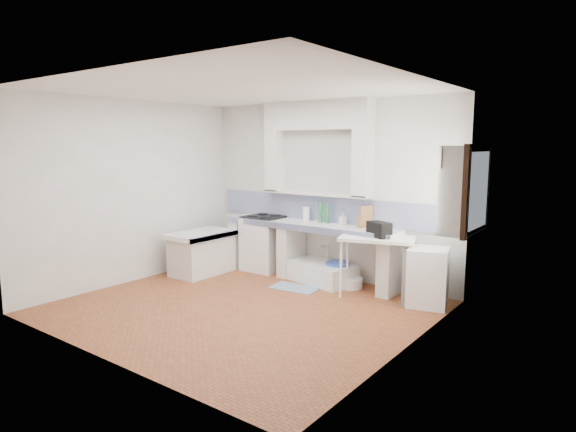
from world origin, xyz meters
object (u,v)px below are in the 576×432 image
Objects in this scene: stove at (264,244)px; sink at (319,273)px; fridge at (428,277)px; side_table at (377,267)px.

stove is 1.20m from sink.
fridge is at bearing -5.63° from stove.
sink is at bearing -4.71° from stove.
stove is 2.22m from side_table.
stove is 0.79× the size of sink.
fridge is (2.95, -0.19, -0.06)m from stove.
sink is 1.11m from side_table.
side_table is at bearing -7.57° from stove.
sink is 1.11× the size of side_table.
side_table is at bearing 2.93° from sink.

